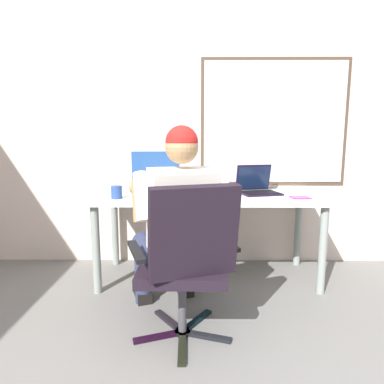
{
  "coord_description": "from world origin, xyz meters",
  "views": [
    {
      "loc": [
        -0.2,
        -0.68,
        1.16
      ],
      "look_at": [
        -0.21,
        1.55,
        0.81
      ],
      "focal_mm": 30.36,
      "sensor_mm": 36.0,
      "label": 1
    }
  ],
  "objects_px": {
    "person_seated": "(176,224)",
    "cd_case": "(300,197)",
    "laptop": "(257,186)",
    "desk": "(208,205)",
    "crt_monitor": "(156,168)",
    "office_chair": "(187,256)",
    "wine_glass": "(225,186)",
    "desk_speaker": "(212,183)",
    "coffee_mug": "(117,192)"
  },
  "relations": [
    {
      "from": "coffee_mug",
      "to": "person_seated",
      "type": "bearing_deg",
      "value": -45.7
    },
    {
      "from": "desk_speaker",
      "to": "person_seated",
      "type": "bearing_deg",
      "value": -107.63
    },
    {
      "from": "person_seated",
      "to": "wine_glass",
      "type": "height_order",
      "value": "person_seated"
    },
    {
      "from": "person_seated",
      "to": "laptop",
      "type": "height_order",
      "value": "person_seated"
    },
    {
      "from": "office_chair",
      "to": "cd_case",
      "type": "relative_size",
      "value": 6.43
    },
    {
      "from": "office_chair",
      "to": "desk_speaker",
      "type": "relative_size",
      "value": 6.44
    },
    {
      "from": "crt_monitor",
      "to": "wine_glass",
      "type": "distance_m",
      "value": 0.58
    },
    {
      "from": "desk",
      "to": "person_seated",
      "type": "bearing_deg",
      "value": -108.19
    },
    {
      "from": "wine_glass",
      "to": "desk",
      "type": "bearing_deg",
      "value": 125.94
    },
    {
      "from": "person_seated",
      "to": "crt_monitor",
      "type": "height_order",
      "value": "person_seated"
    },
    {
      "from": "laptop",
      "to": "wine_glass",
      "type": "bearing_deg",
      "value": -139.6
    },
    {
      "from": "laptop",
      "to": "coffee_mug",
      "type": "bearing_deg",
      "value": -166.59
    },
    {
      "from": "desk",
      "to": "wine_glass",
      "type": "relative_size",
      "value": 12.81
    },
    {
      "from": "coffee_mug",
      "to": "office_chair",
      "type": "bearing_deg",
      "value": -52.98
    },
    {
      "from": "person_seated",
      "to": "coffee_mug",
      "type": "bearing_deg",
      "value": 134.3
    },
    {
      "from": "crt_monitor",
      "to": "laptop",
      "type": "distance_m",
      "value": 0.87
    },
    {
      "from": "office_chair",
      "to": "coffee_mug",
      "type": "relative_size",
      "value": 9.54
    },
    {
      "from": "cd_case",
      "to": "coffee_mug",
      "type": "distance_m",
      "value": 1.42
    },
    {
      "from": "office_chair",
      "to": "laptop",
      "type": "relative_size",
      "value": 2.53
    },
    {
      "from": "office_chair",
      "to": "crt_monitor",
      "type": "relative_size",
      "value": 2.2
    },
    {
      "from": "laptop",
      "to": "desk_speaker",
      "type": "xyz_separation_m",
      "value": [
        -0.38,
        0.07,
        0.01
      ]
    },
    {
      "from": "desk",
      "to": "coffee_mug",
      "type": "relative_size",
      "value": 18.78
    },
    {
      "from": "laptop",
      "to": "cd_case",
      "type": "bearing_deg",
      "value": -39.37
    },
    {
      "from": "laptop",
      "to": "cd_case",
      "type": "relative_size",
      "value": 2.54
    },
    {
      "from": "person_seated",
      "to": "crt_monitor",
      "type": "distance_m",
      "value": 0.76
    },
    {
      "from": "office_chair",
      "to": "desk_speaker",
      "type": "distance_m",
      "value": 1.13
    },
    {
      "from": "person_seated",
      "to": "desk_speaker",
      "type": "bearing_deg",
      "value": 72.37
    },
    {
      "from": "person_seated",
      "to": "cd_case",
      "type": "xyz_separation_m",
      "value": [
        0.94,
        0.53,
        0.08
      ]
    },
    {
      "from": "desk",
      "to": "coffee_mug",
      "type": "height_order",
      "value": "coffee_mug"
    },
    {
      "from": "office_chair",
      "to": "crt_monitor",
      "type": "distance_m",
      "value": 1.05
    },
    {
      "from": "desk_speaker",
      "to": "desk",
      "type": "bearing_deg",
      "value": -105.09
    },
    {
      "from": "office_chair",
      "to": "wine_glass",
      "type": "relative_size",
      "value": 6.51
    },
    {
      "from": "wine_glass",
      "to": "person_seated",
      "type": "bearing_deg",
      "value": -123.91
    },
    {
      "from": "office_chair",
      "to": "cd_case",
      "type": "height_order",
      "value": "office_chair"
    },
    {
      "from": "wine_glass",
      "to": "coffee_mug",
      "type": "bearing_deg",
      "value": -178.88
    },
    {
      "from": "desk",
      "to": "wine_glass",
      "type": "distance_m",
      "value": 0.28
    },
    {
      "from": "desk",
      "to": "cd_case",
      "type": "relative_size",
      "value": 12.66
    },
    {
      "from": "office_chair",
      "to": "cd_case",
      "type": "xyz_separation_m",
      "value": [
        0.86,
        0.77,
        0.19
      ]
    },
    {
      "from": "office_chair",
      "to": "desk_speaker",
      "type": "height_order",
      "value": "office_chair"
    },
    {
      "from": "office_chair",
      "to": "crt_monitor",
      "type": "bearing_deg",
      "value": 106.73
    },
    {
      "from": "laptop",
      "to": "coffee_mug",
      "type": "xyz_separation_m",
      "value": [
        -1.13,
        -0.27,
        -0.01
      ]
    },
    {
      "from": "desk",
      "to": "crt_monitor",
      "type": "height_order",
      "value": "crt_monitor"
    },
    {
      "from": "laptop",
      "to": "cd_case",
      "type": "height_order",
      "value": "laptop"
    },
    {
      "from": "desk",
      "to": "cd_case",
      "type": "height_order",
      "value": "cd_case"
    },
    {
      "from": "wine_glass",
      "to": "desk_speaker",
      "type": "distance_m",
      "value": 0.33
    },
    {
      "from": "person_seated",
      "to": "coffee_mug",
      "type": "distance_m",
      "value": 0.71
    },
    {
      "from": "desk",
      "to": "laptop",
      "type": "xyz_separation_m",
      "value": [
        0.42,
        0.09,
        0.15
      ]
    },
    {
      "from": "coffee_mug",
      "to": "desk",
      "type": "bearing_deg",
      "value": 14.53
    },
    {
      "from": "office_chair",
      "to": "laptop",
      "type": "xyz_separation_m",
      "value": [
        0.57,
        1.01,
        0.25
      ]
    },
    {
      "from": "office_chair",
      "to": "cd_case",
      "type": "bearing_deg",
      "value": 41.97
    }
  ]
}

